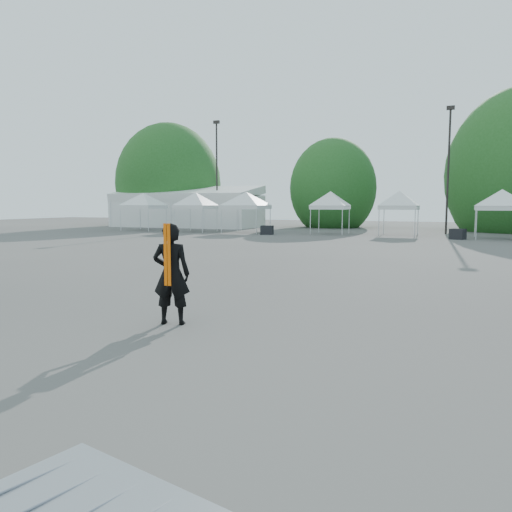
% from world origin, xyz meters
% --- Properties ---
extents(ground, '(120.00, 120.00, 0.00)m').
position_xyz_m(ground, '(0.00, 0.00, 0.00)').
color(ground, '#474442').
rests_on(ground, ground).
extents(marquee, '(15.00, 6.25, 4.23)m').
position_xyz_m(marquee, '(-22.00, 35.00, 1.97)').
color(marquee, white).
rests_on(marquee, ground).
extents(light_pole_west, '(0.60, 0.25, 10.30)m').
position_xyz_m(light_pole_west, '(-18.00, 34.00, 5.77)').
color(light_pole_west, black).
rests_on(light_pole_west, ground).
extents(light_pole_east, '(0.60, 0.25, 9.80)m').
position_xyz_m(light_pole_east, '(3.00, 32.00, 5.52)').
color(light_pole_east, black).
rests_on(light_pole_east, ground).
extents(tree_far_w, '(4.80, 4.80, 7.30)m').
position_xyz_m(tree_far_w, '(-26.00, 38.00, 4.54)').
color(tree_far_w, '#382314').
rests_on(tree_far_w, ground).
extents(tree_mid_w, '(4.16, 4.16, 6.33)m').
position_xyz_m(tree_mid_w, '(-8.00, 40.00, 3.93)').
color(tree_mid_w, '#382314').
rests_on(tree_mid_w, ground).
extents(tent_a, '(4.37, 4.37, 3.88)m').
position_xyz_m(tent_a, '(-22.20, 27.83, 3.06)').
color(tent_a, silver).
rests_on(tent_a, ground).
extents(tent_b, '(4.01, 4.01, 3.88)m').
position_xyz_m(tent_b, '(-16.79, 27.63, 3.06)').
color(tent_b, silver).
rests_on(tent_b, ground).
extents(tent_c, '(4.59, 4.59, 3.88)m').
position_xyz_m(tent_c, '(-12.22, 27.83, 3.06)').
color(tent_c, silver).
rests_on(tent_c, ground).
extents(tent_d, '(3.78, 3.78, 3.88)m').
position_xyz_m(tent_d, '(-5.41, 28.64, 3.06)').
color(tent_d, silver).
rests_on(tent_d, ground).
extents(tent_e, '(3.88, 3.88, 3.88)m').
position_xyz_m(tent_e, '(-0.24, 28.92, 3.06)').
color(tent_e, silver).
rests_on(tent_e, ground).
extents(tent_f, '(4.60, 4.60, 3.88)m').
position_xyz_m(tent_f, '(6.54, 27.55, 3.06)').
color(tent_f, silver).
rests_on(tent_f, ground).
extents(man, '(0.84, 0.67, 2.00)m').
position_xyz_m(man, '(-1.11, -1.37, 1.00)').
color(man, black).
rests_on(man, ground).
extents(crate_west, '(0.96, 0.79, 0.70)m').
position_xyz_m(crate_west, '(-9.71, 26.09, 0.35)').
color(crate_west, black).
rests_on(crate_west, ground).
extents(crate_mid, '(1.11, 1.00, 0.71)m').
position_xyz_m(crate_mid, '(3.91, 26.11, 0.35)').
color(crate_mid, black).
rests_on(crate_mid, ground).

